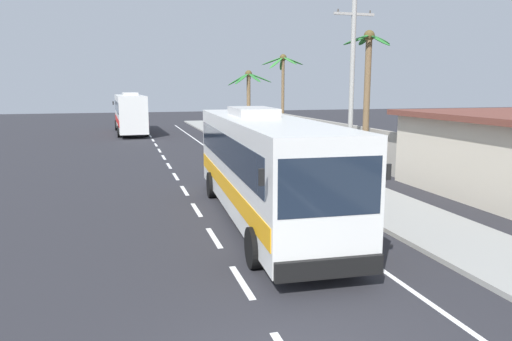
% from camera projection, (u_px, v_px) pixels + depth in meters
% --- Properties ---
extents(sidewalk_kerb, '(3.20, 90.00, 0.14)m').
position_uv_depth(sidewalk_kerb, '(374.00, 201.00, 18.67)').
color(sidewalk_kerb, '#999993').
rests_on(sidewalk_kerb, ground).
extents(lane_markings, '(3.67, 71.00, 0.01)m').
position_uv_depth(lane_markings, '(229.00, 186.00, 21.86)').
color(lane_markings, white).
rests_on(lane_markings, ground).
extents(boundary_wall, '(0.24, 60.00, 2.22)m').
position_uv_depth(boundary_wall, '(403.00, 157.00, 23.29)').
color(boundary_wall, '#9E998E').
rests_on(boundary_wall, ground).
extents(coach_bus_foreground, '(3.39, 12.39, 3.72)m').
position_uv_depth(coach_bus_foreground, '(262.00, 163.00, 16.07)').
color(coach_bus_foreground, silver).
rests_on(coach_bus_foreground, ground).
extents(coach_bus_far_lane, '(3.11, 11.38, 3.91)m').
position_uv_depth(coach_bus_far_lane, '(130.00, 112.00, 45.63)').
color(coach_bus_far_lane, white).
rests_on(coach_bus_far_lane, ground).
extents(motorcycle_beside_bus, '(0.56, 1.96, 1.61)m').
position_uv_depth(motorcycle_beside_bus, '(246.00, 157.00, 26.12)').
color(motorcycle_beside_bus, black).
rests_on(motorcycle_beside_bus, ground).
extents(utility_pole_mid, '(2.12, 0.24, 9.13)m').
position_uv_depth(utility_pole_mid, '(352.00, 80.00, 23.63)').
color(utility_pole_mid, '#9E9E99').
rests_on(utility_pole_mid, ground).
extents(palm_nearest, '(2.77, 2.73, 7.33)m').
position_uv_depth(palm_nearest, '(367.00, 79.00, 25.21)').
color(palm_nearest, brown).
rests_on(palm_nearest, ground).
extents(palm_second, '(3.62, 3.89, 5.76)m').
position_uv_depth(palm_second, '(249.00, 91.00, 39.63)').
color(palm_second, brown).
rests_on(palm_second, ground).
extents(palm_third, '(3.60, 3.66, 7.12)m').
position_uv_depth(palm_third, '(283.00, 77.00, 40.50)').
color(palm_third, brown).
rests_on(palm_third, ground).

